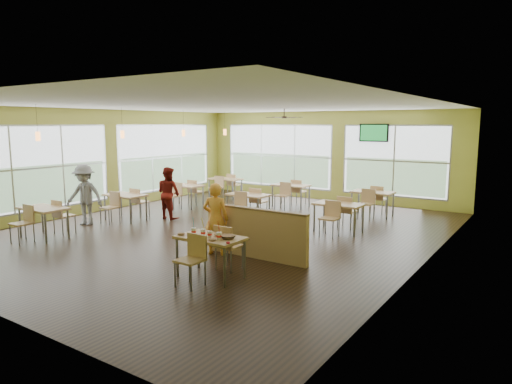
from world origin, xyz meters
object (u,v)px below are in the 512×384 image
food_basket (228,237)px  half_wall_divider (256,233)px  man_plaid (216,219)px  main_table (210,243)px

food_basket → half_wall_divider: bearing=104.2°
half_wall_divider → food_basket: 1.46m
man_plaid → food_basket: 1.65m
half_wall_divider → main_table: bearing=-90.0°
man_plaid → food_basket: man_plaid is taller
half_wall_divider → man_plaid: size_ratio=1.57×
man_plaid → food_basket: size_ratio=5.86×
main_table → man_plaid: size_ratio=0.99×
main_table → man_plaid: 1.48m
half_wall_divider → food_basket: (0.35, -1.39, 0.26)m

